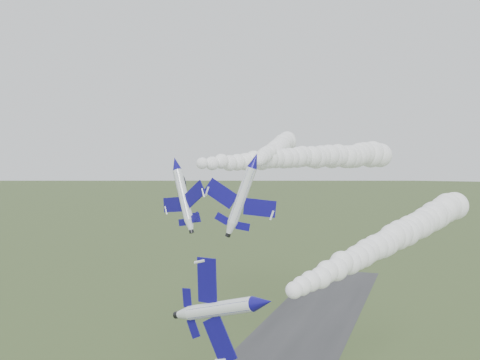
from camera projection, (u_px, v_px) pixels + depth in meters
The scene contains 6 objects.
jet_lead at pixel (262, 303), 50.59m from camera, with size 6.42×12.76×10.32m.
smoke_trail_jet_lead at pixel (394, 238), 75.05m from camera, with size 4.93×56.20×4.93m, color white, non-canonical shape.
jet_pair_left at pixel (175, 163), 77.67m from camera, with size 9.00×10.89×3.82m.
smoke_trail_jet_pair_left at pixel (307, 158), 100.65m from camera, with size 5.42×59.02×5.42m, color white, non-canonical shape.
jet_pair_right at pixel (255, 160), 73.33m from camera, with size 9.91×12.30×4.11m.
smoke_trail_jet_pair_right at pixel (277, 148), 109.70m from camera, with size 4.63×67.53×4.63m, color white, non-canonical shape.
Camera 1 is at (30.88, -50.35, 45.11)m, focal length 40.00 mm.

